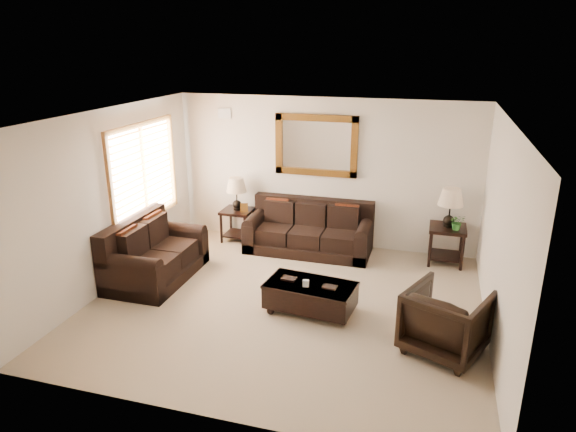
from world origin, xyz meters
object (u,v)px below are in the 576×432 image
(sofa, at_px, (309,233))
(coffee_table, at_px, (310,294))
(armchair, at_px, (446,318))
(end_table_left, at_px, (237,200))
(loveseat, at_px, (153,257))
(end_table_right, at_px, (449,215))

(sofa, bearing_deg, coffee_table, -75.70)
(coffee_table, distance_m, armchair, 1.88)
(end_table_left, bearing_deg, coffee_table, -49.04)
(loveseat, distance_m, end_table_right, 4.91)
(coffee_table, bearing_deg, sofa, 110.64)
(loveseat, bearing_deg, coffee_table, -97.63)
(sofa, bearing_deg, loveseat, -139.55)
(loveseat, height_order, end_table_left, end_table_left)
(end_table_right, bearing_deg, loveseat, -157.02)
(loveseat, distance_m, end_table_left, 2.10)
(loveseat, bearing_deg, end_table_right, -67.02)
(end_table_left, bearing_deg, loveseat, -109.69)
(end_table_left, height_order, end_table_right, end_table_right)
(sofa, distance_m, end_table_left, 1.51)
(sofa, relative_size, end_table_right, 1.68)
(loveseat, xyz_separation_m, coffee_table, (2.68, -0.36, -0.10))
(end_table_right, relative_size, armchair, 1.46)
(end_table_left, bearing_deg, end_table_right, -0.33)
(armchair, bearing_deg, loveseat, 12.63)
(sofa, height_order, end_table_right, end_table_right)
(sofa, height_order, armchair, sofa)
(sofa, height_order, coffee_table, sofa)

